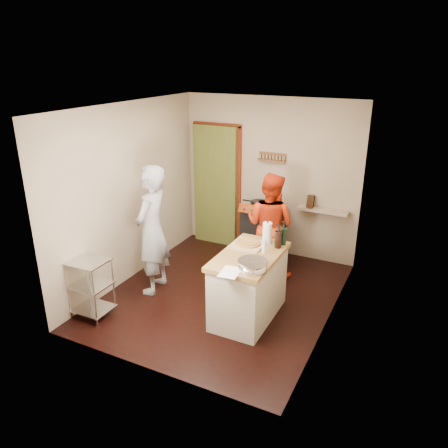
% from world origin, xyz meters
% --- Properties ---
extents(floor, '(3.50, 3.50, 0.00)m').
position_xyz_m(floor, '(0.00, 0.00, 0.00)').
color(floor, black).
rests_on(floor, ground).
extents(back_wall, '(3.00, 0.44, 2.60)m').
position_xyz_m(back_wall, '(-0.64, 1.78, 1.13)').
color(back_wall, tan).
rests_on(back_wall, ground).
extents(left_wall, '(0.04, 3.50, 2.60)m').
position_xyz_m(left_wall, '(-1.50, 0.00, 1.30)').
color(left_wall, tan).
rests_on(left_wall, ground).
extents(right_wall, '(0.04, 3.50, 2.60)m').
position_xyz_m(right_wall, '(1.50, 0.00, 1.30)').
color(right_wall, tan).
rests_on(right_wall, ground).
extents(ceiling, '(3.00, 3.50, 0.02)m').
position_xyz_m(ceiling, '(0.00, 0.00, 2.61)').
color(ceiling, white).
rests_on(ceiling, back_wall).
extents(stove, '(0.60, 0.63, 1.00)m').
position_xyz_m(stove, '(0.05, 1.42, 0.45)').
color(stove, black).
rests_on(stove, ground).
extents(wire_shelving, '(0.48, 0.40, 0.80)m').
position_xyz_m(wire_shelving, '(-1.28, -1.20, 0.44)').
color(wire_shelving, silver).
rests_on(wire_shelving, ground).
extents(island, '(0.72, 1.29, 1.20)m').
position_xyz_m(island, '(0.55, -0.32, 0.47)').
color(island, beige).
rests_on(island, ground).
extents(person_stripe, '(0.54, 0.73, 1.84)m').
position_xyz_m(person_stripe, '(-0.95, -0.27, 0.92)').
color(person_stripe, '#AFB0B4').
rests_on(person_stripe, ground).
extents(person_red, '(0.86, 0.71, 1.60)m').
position_xyz_m(person_red, '(0.34, 0.94, 0.80)').
color(person_red, red).
rests_on(person_red, ground).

